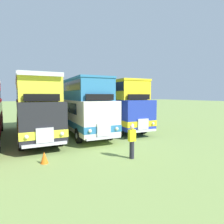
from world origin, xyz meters
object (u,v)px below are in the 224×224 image
bus_fourth_in_row (79,104)px  cone_near_end (44,158)px  marshal_person (132,141)px  bus_third_in_row (34,106)px  bus_fifth_in_row (114,103)px

bus_fourth_in_row → cone_near_end: 8.14m
bus_fourth_in_row → marshal_person: size_ratio=6.36×
bus_third_in_row → bus_fourth_in_row: bearing=-0.7°
bus_fourth_in_row → bus_fifth_in_row: 3.60m
bus_fifth_in_row → marshal_person: bearing=-111.3°
bus_fourth_in_row → cone_near_end: size_ratio=19.42×
bus_fifth_in_row → marshal_person: (-3.27, -8.38, -1.58)m
marshal_person → cone_near_end: bearing=163.0°
cone_near_end → marshal_person: (4.10, -1.25, 0.60)m
bus_fourth_in_row → marshal_person: bearing=-87.7°
bus_fifth_in_row → bus_fourth_in_row: bearing=-175.8°
bus_third_in_row → cone_near_end: size_ratio=19.84×
bus_third_in_row → marshal_person: (3.92, -8.17, -1.47)m
bus_third_in_row → marshal_person: bus_third_in_row is taller
bus_fifth_in_row → cone_near_end: (-7.37, -7.13, -2.18)m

